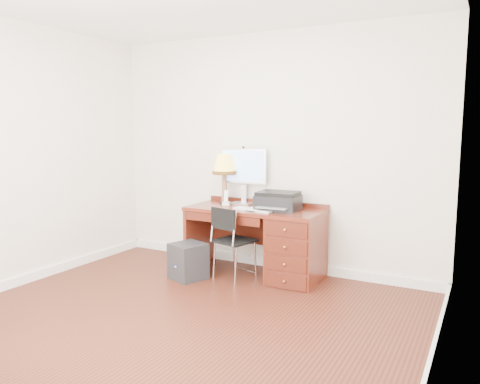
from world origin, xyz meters
The scene contains 12 objects.
ground centered at (0.00, 0.00, 0.00)m, with size 4.00×4.00×0.00m, color #38150C.
room_shell centered at (0.00, 0.63, 0.05)m, with size 4.00×4.00×4.00m.
desk centered at (0.32, 1.40, 0.41)m, with size 1.50×0.67×0.75m.
monitor centered at (-0.26, 1.62, 1.15)m, with size 0.56×0.20×0.64m.
keyboard centered at (0.05, 1.27, 0.76)m, with size 0.46×0.13×0.02m, color white.
mouse_pad centered at (0.06, 1.28, 0.76)m, with size 0.20×0.20×0.04m.
printer centered at (0.27, 1.42, 0.85)m, with size 0.46×0.37×0.20m.
leg_lamp centered at (-0.46, 1.53, 1.17)m, with size 0.28×0.28×0.58m.
phone centered at (-0.39, 1.44, 0.80)m, with size 0.10×0.10×0.17m.
pen_cup centered at (0.15, 1.49, 0.80)m, with size 0.08×0.08×0.10m, color black.
chair centered at (-0.12, 1.10, 0.48)m, with size 0.45×0.46×0.79m.
equipment_box centered at (-0.56, 0.92, 0.19)m, with size 0.33×0.33×0.39m, color black.
Camera 1 is at (2.25, -3.16, 1.62)m, focal length 35.00 mm.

